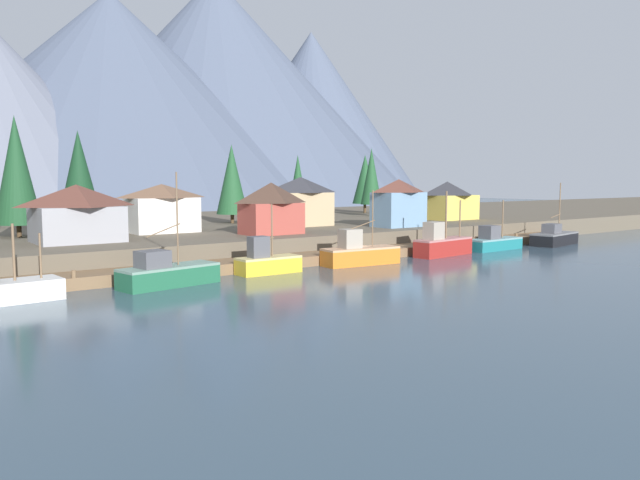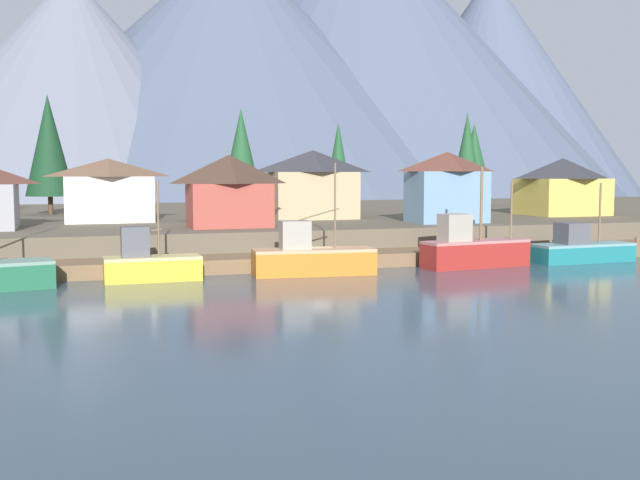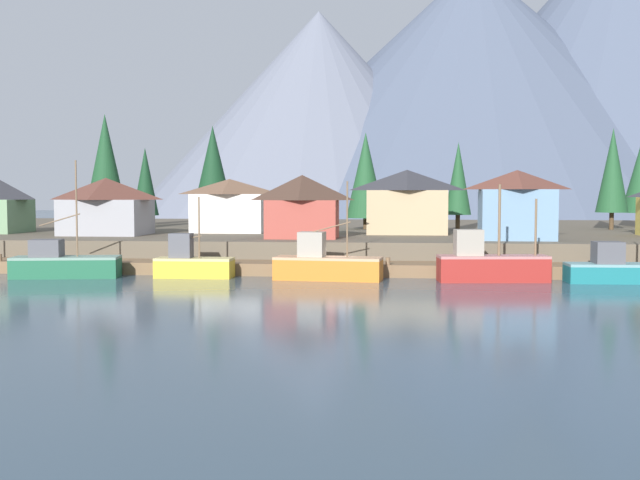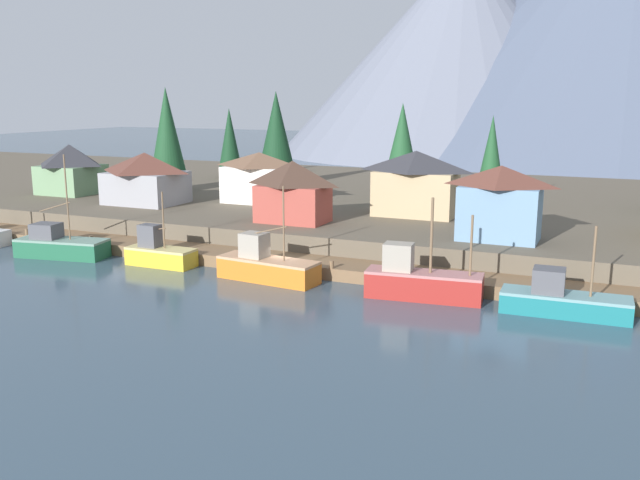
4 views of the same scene
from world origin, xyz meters
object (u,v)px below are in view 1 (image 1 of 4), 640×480
object	(u,v)px
fishing_boat_red	(442,244)
conifer_mid_right	(371,176)
fishing_boat_white	(5,290)
fishing_boat_black	(554,237)
conifer_back_right	(16,170)
fishing_boat_green	(167,273)
fishing_boat_orange	(359,253)
fishing_boat_yellow	(267,262)
house_red	(271,208)
house_tan	(301,201)
conifer_mid_left	(298,182)
fishing_boat_teal	(494,242)
conifer_near_left	(79,171)
house_grey	(77,213)
house_yellow	(447,200)
house_white	(162,208)
conifer_near_right	(365,179)
house_blue	(399,203)
conifer_back_left	(232,179)

from	to	relation	value
fishing_boat_red	conifer_mid_right	size ratio (longest dim) A/B	0.73
fishing_boat_white	fishing_boat_black	distance (m)	65.74
conifer_mid_right	conifer_back_right	world-z (taller)	conifer_back_right
conifer_mid_right	fishing_boat_green	bearing A→B (deg)	-147.46
fishing_boat_orange	fishing_boat_black	bearing A→B (deg)	4.68
fishing_boat_yellow	house_red	size ratio (longest dim) A/B	0.94
house_tan	conifer_back_right	world-z (taller)	conifer_back_right
house_red	conifer_back_right	distance (m)	27.14
house_red	conifer_mid_left	size ratio (longest dim) A/B	0.69
fishing_boat_teal	conifer_back_right	bearing A→B (deg)	151.56
conifer_near_left	house_grey	bearing A→B (deg)	-106.45
fishing_boat_red	conifer_mid_right	bearing A→B (deg)	55.13
house_yellow	house_tan	bearing A→B (deg)	176.27
fishing_boat_teal	fishing_boat_black	distance (m)	11.42
house_white	house_red	bearing A→B (deg)	-47.39
fishing_boat_orange	house_red	size ratio (longest dim) A/B	1.24
house_white	fishing_boat_yellow	bearing A→B (deg)	-85.82
house_yellow	conifer_near_right	size ratio (longest dim) A/B	0.75
fishing_boat_white	house_grey	world-z (taller)	house_grey
fishing_boat_black	conifer_mid_right	xyz separation A→B (m)	(-3.83, 32.17, 8.18)
fishing_boat_teal	house_yellow	xyz separation A→B (m)	(10.87, 17.35, 4.48)
house_tan	conifer_back_right	size ratio (longest dim) A/B	0.65
house_white	house_red	xyz separation A→B (m)	(8.86, -9.63, 0.11)
fishing_boat_black	conifer_near_left	xyz separation A→B (m)	(-50.61, 35.89, 8.67)
fishing_boat_red	house_blue	bearing A→B (deg)	65.46
fishing_boat_green	house_yellow	distance (m)	56.63
house_tan	house_blue	world-z (taller)	house_tan
fishing_boat_teal	conifer_mid_right	distance (m)	33.17
fishing_boat_teal	fishing_boat_orange	bearing A→B (deg)	178.55
house_blue	conifer_back_right	bearing A→B (deg)	162.54
fishing_boat_black	house_red	size ratio (longest dim) A/B	1.27
conifer_near_right	conifer_mid_left	bearing A→B (deg)	-153.63
fishing_boat_teal	house_grey	xyz separation A→B (m)	(-45.14, 14.93, 4.38)
fishing_boat_white	fishing_boat_green	xyz separation A→B (m)	(11.75, -0.43, 0.14)
fishing_boat_teal	conifer_near_left	size ratio (longest dim) A/B	0.67
fishing_boat_teal	conifer_near_right	size ratio (longest dim) A/B	0.77
fishing_boat_orange	house_red	distance (m)	12.60
conifer_back_right	fishing_boat_teal	bearing A→B (deg)	-26.25
house_tan	fishing_boat_red	bearing A→B (deg)	-72.71
conifer_near_right	conifer_back_right	size ratio (longest dim) A/B	0.84
house_yellow	conifer_back_right	distance (m)	60.05
fishing_boat_teal	conifer_mid_left	world-z (taller)	conifer_mid_left
house_grey	conifer_near_left	world-z (taller)	conifer_near_left
fishing_boat_green	conifer_near_right	distance (m)	69.09
house_blue	conifer_back_left	bearing A→B (deg)	127.14
house_grey	house_blue	world-z (taller)	house_blue
conifer_near_left	conifer_back_right	distance (m)	14.47
fishing_boat_yellow	fishing_boat_orange	distance (m)	10.63
house_red	conifer_back_right	bearing A→B (deg)	151.28
house_white	fishing_boat_green	bearing A→B (deg)	-111.81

